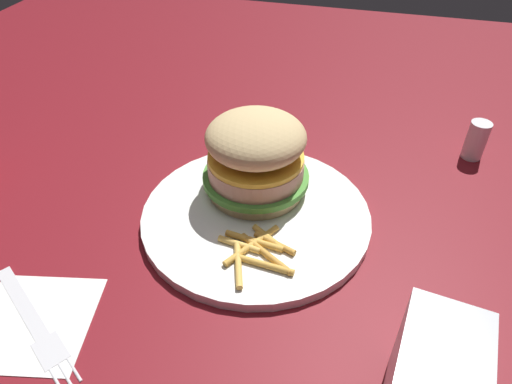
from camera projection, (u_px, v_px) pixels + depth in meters
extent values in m
plane|color=maroon|center=(249.00, 213.00, 0.56)|extent=(1.60, 1.60, 0.00)
cylinder|color=white|center=(256.00, 215.00, 0.55)|extent=(0.27, 0.27, 0.01)
cylinder|color=tan|center=(255.00, 184.00, 0.58)|extent=(0.12, 0.12, 0.02)
cylinder|color=#4C9338|center=(255.00, 176.00, 0.57)|extent=(0.13, 0.13, 0.01)
cylinder|color=tan|center=(255.00, 167.00, 0.56)|extent=(0.12, 0.12, 0.02)
cylinder|color=yellow|center=(255.00, 157.00, 0.55)|extent=(0.12, 0.12, 0.01)
ellipsoid|color=tan|center=(255.00, 137.00, 0.53)|extent=(0.12, 0.12, 0.05)
cylinder|color=gold|center=(266.00, 254.00, 0.49)|extent=(0.07, 0.04, 0.01)
cylinder|color=#E5B251|center=(238.00, 265.00, 0.48)|extent=(0.03, 0.06, 0.01)
cylinder|color=#E5B251|center=(239.00, 244.00, 0.50)|extent=(0.05, 0.01, 0.01)
cylinder|color=gold|center=(252.00, 245.00, 0.50)|extent=(0.05, 0.07, 0.01)
cylinder|color=gold|center=(275.00, 243.00, 0.50)|extent=(0.05, 0.02, 0.01)
cylinder|color=gold|center=(254.00, 241.00, 0.50)|extent=(0.07, 0.02, 0.01)
cylinder|color=gold|center=(266.00, 265.00, 0.48)|extent=(0.06, 0.01, 0.01)
cylinder|color=gold|center=(268.00, 237.00, 0.51)|extent=(0.04, 0.03, 0.01)
cube|color=white|center=(34.00, 322.00, 0.44)|extent=(0.13, 0.13, 0.00)
cube|color=silver|center=(21.00, 300.00, 0.46)|extent=(0.10, 0.07, 0.00)
cube|color=silver|center=(50.00, 349.00, 0.42)|extent=(0.04, 0.04, 0.00)
cylinder|color=silver|center=(55.00, 380.00, 0.39)|extent=(0.03, 0.02, 0.00)
cylinder|color=silver|center=(64.00, 374.00, 0.40)|extent=(0.03, 0.02, 0.00)
cylinder|color=silver|center=(73.00, 368.00, 0.40)|extent=(0.03, 0.02, 0.00)
cylinder|color=white|center=(476.00, 140.00, 0.64)|extent=(0.03, 0.03, 0.06)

